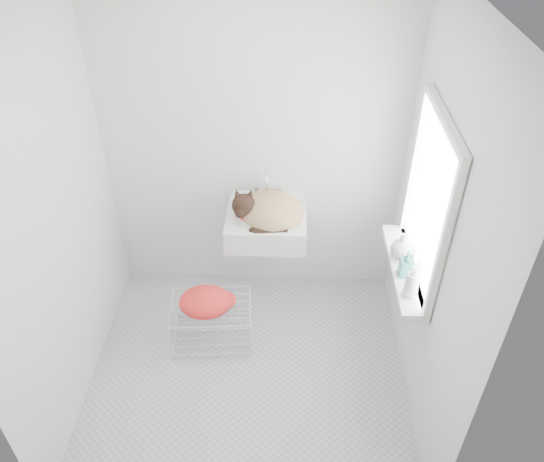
{
  "coord_description": "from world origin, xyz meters",
  "views": [
    {
      "loc": [
        0.25,
        -2.41,
        3.11
      ],
      "look_at": [
        0.15,
        0.5,
        0.88
      ],
      "focal_mm": 35.21,
      "sensor_mm": 36.0,
      "label": 1
    }
  ],
  "objects_px": {
    "bottle_b": "(404,275)",
    "wire_rack": "(212,323)",
    "cat": "(268,211)",
    "bottle_c": "(400,256)",
    "bottle_a": "(409,295)",
    "sink": "(266,214)"
  },
  "relations": [
    {
      "from": "cat",
      "to": "bottle_c",
      "type": "bearing_deg",
      "value": -16.02
    },
    {
      "from": "cat",
      "to": "bottle_c",
      "type": "xyz_separation_m",
      "value": [
        0.89,
        -0.43,
        -0.04
      ]
    },
    {
      "from": "sink",
      "to": "bottle_c",
      "type": "xyz_separation_m",
      "value": [
        0.9,
        -0.45,
        0.0
      ]
    },
    {
      "from": "bottle_b",
      "to": "bottle_c",
      "type": "relative_size",
      "value": 1.0
    },
    {
      "from": "bottle_c",
      "to": "cat",
      "type": "bearing_deg",
      "value": 154.29
    },
    {
      "from": "bottle_b",
      "to": "bottle_c",
      "type": "bearing_deg",
      "value": 90.0
    },
    {
      "from": "cat",
      "to": "wire_rack",
      "type": "distance_m",
      "value": 0.94
    },
    {
      "from": "cat",
      "to": "bottle_a",
      "type": "relative_size",
      "value": 2.7
    },
    {
      "from": "cat",
      "to": "wire_rack",
      "type": "height_order",
      "value": "cat"
    },
    {
      "from": "cat",
      "to": "bottle_a",
      "type": "xyz_separation_m",
      "value": [
        0.89,
        -0.79,
        -0.04
      ]
    },
    {
      "from": "sink",
      "to": "bottle_c",
      "type": "bearing_deg",
      "value": -26.39
    },
    {
      "from": "bottle_b",
      "to": "wire_rack",
      "type": "bearing_deg",
      "value": 171.64
    },
    {
      "from": "sink",
      "to": "bottle_b",
      "type": "bearing_deg",
      "value": -34.83
    },
    {
      "from": "cat",
      "to": "bottle_c",
      "type": "distance_m",
      "value": 0.99
    },
    {
      "from": "bottle_a",
      "to": "bottle_b",
      "type": "bearing_deg",
      "value": 90.0
    },
    {
      "from": "bottle_a",
      "to": "bottle_c",
      "type": "distance_m",
      "value": 0.36
    },
    {
      "from": "cat",
      "to": "bottle_a",
      "type": "distance_m",
      "value": 1.19
    },
    {
      "from": "cat",
      "to": "bottle_b",
      "type": "xyz_separation_m",
      "value": [
        0.89,
        -0.61,
        -0.04
      ]
    },
    {
      "from": "sink",
      "to": "bottle_b",
      "type": "relative_size",
      "value": 3.16
    },
    {
      "from": "sink",
      "to": "wire_rack",
      "type": "distance_m",
      "value": 0.91
    },
    {
      "from": "bottle_a",
      "to": "sink",
      "type": "bearing_deg",
      "value": 138.04
    },
    {
      "from": "bottle_a",
      "to": "bottle_c",
      "type": "bearing_deg",
      "value": 90.0
    }
  ]
}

